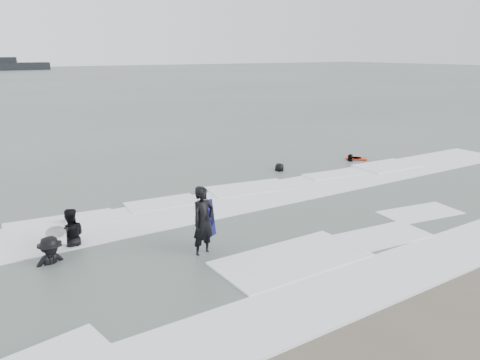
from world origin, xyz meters
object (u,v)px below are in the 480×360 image
surfer_right_near (350,162)px  surfer_right_far (279,172)px  surfer_centre (204,255)px  surfer_wading (72,247)px  surfer_breaker (52,266)px

surfer_right_near → surfer_right_far: 3.94m
surfer_centre → surfer_right_far: size_ratio=1.21×
surfer_wading → surfer_breaker: size_ratio=1.00×
surfer_centre → surfer_breaker: 3.71m
surfer_breaker → surfer_right_near: bearing=4.6°
surfer_centre → surfer_wading: surfer_centre is taller
surfer_breaker → surfer_right_near: (14.14, 4.11, 0.00)m
surfer_centre → surfer_wading: 3.63m
surfer_centre → surfer_breaker: surfer_centre is taller
surfer_wading → surfer_right_near: 13.81m
surfer_centre → surfer_right_near: (10.71, 5.53, 0.00)m
surfer_wading → surfer_centre: bearing=148.3°
surfer_right_near → surfer_right_far: size_ratio=1.00×
surfer_wading → surfer_right_far: surfer_wading is taller
surfer_breaker → surfer_right_far: size_ratio=1.05×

